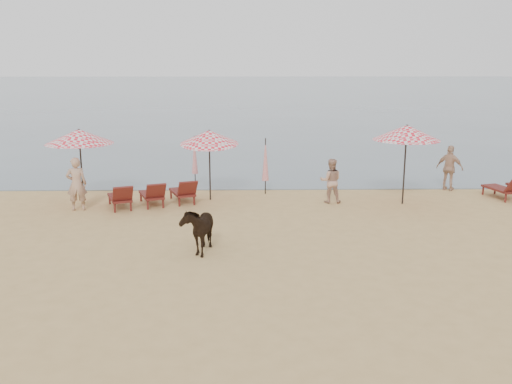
% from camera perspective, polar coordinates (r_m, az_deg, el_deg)
% --- Properties ---
extents(ground, '(120.00, 120.00, 0.00)m').
position_cam_1_polar(ground, '(12.34, 0.43, -10.34)').
color(ground, tan).
rests_on(ground, ground).
extents(sea, '(160.00, 140.00, 0.06)m').
position_cam_1_polar(sea, '(91.44, -0.87, 10.12)').
color(sea, '#51606B').
rests_on(sea, ground).
extents(lounger_cluster_left, '(3.21, 2.54, 0.62)m').
position_cam_1_polar(lounger_cluster_left, '(19.73, -10.28, -0.19)').
color(lounger_cluster_left, maroon).
rests_on(lounger_cluster_left, ground).
extents(umbrella_open_left_a, '(2.29, 2.29, 2.60)m').
position_cam_1_polar(umbrella_open_left_a, '(20.37, -17.26, 5.32)').
color(umbrella_open_left_a, black).
rests_on(umbrella_open_left_a, ground).
extents(umbrella_open_left_b, '(2.04, 2.08, 2.60)m').
position_cam_1_polar(umbrella_open_left_b, '(20.03, -4.70, 5.49)').
color(umbrella_open_left_b, black).
rests_on(umbrella_open_left_b, ground).
extents(umbrella_open_right, '(2.26, 2.26, 2.76)m').
position_cam_1_polar(umbrella_open_right, '(20.03, 14.83, 5.77)').
color(umbrella_open_right, black).
rests_on(umbrella_open_right, ground).
extents(umbrella_closed_left, '(0.24, 0.24, 1.99)m').
position_cam_1_polar(umbrella_closed_left, '(22.56, -6.16, 3.69)').
color(umbrella_closed_left, black).
rests_on(umbrella_closed_left, ground).
extents(umbrella_closed_right, '(0.25, 0.25, 2.09)m').
position_cam_1_polar(umbrella_closed_right, '(21.03, 0.95, 3.24)').
color(umbrella_closed_right, black).
rests_on(umbrella_closed_right, ground).
extents(cow, '(0.86, 1.57, 1.26)m').
position_cam_1_polar(cow, '(14.92, -5.80, -3.60)').
color(cow, black).
rests_on(cow, ground).
extents(beachgoer_left, '(0.73, 0.55, 1.79)m').
position_cam_1_polar(beachgoer_left, '(19.69, -17.51, 0.77)').
color(beachgoer_left, tan).
rests_on(beachgoer_left, ground).
extents(beachgoer_right_a, '(0.80, 0.64, 1.56)m').
position_cam_1_polar(beachgoer_right_a, '(20.00, 7.49, 1.12)').
color(beachgoer_right_a, tan).
rests_on(beachgoer_right_a, ground).
extents(beachgoer_right_b, '(1.06, 0.96, 1.73)m').
position_cam_1_polar(beachgoer_right_b, '(22.91, 18.80, 2.28)').
color(beachgoer_right_b, tan).
rests_on(beachgoer_right_b, ground).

